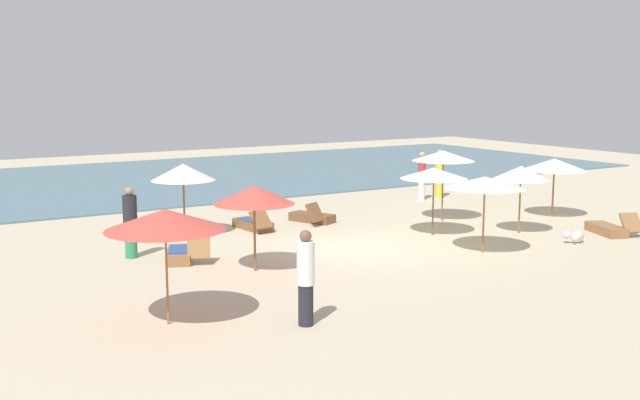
# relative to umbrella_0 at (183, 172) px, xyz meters

# --- Properties ---
(ground_plane) EXTENTS (60.00, 60.00, 0.00)m
(ground_plane) POSITION_rel_umbrella_0_xyz_m (3.17, -4.32, -1.92)
(ground_plane) COLOR beige
(ocean_water) EXTENTS (48.00, 16.00, 0.06)m
(ocean_water) POSITION_rel_umbrella_0_xyz_m (3.17, 12.68, -1.89)
(ocean_water) COLOR slate
(ocean_water) RESTS_ON ground_plane
(umbrella_0) EXTENTS (1.90, 1.90, 2.17)m
(umbrella_0) POSITION_rel_umbrella_0_xyz_m (0.00, 0.00, 0.00)
(umbrella_0) COLOR brown
(umbrella_0) RESTS_ON ground_plane
(umbrella_1) EXTENTS (1.76, 1.76, 2.06)m
(umbrella_1) POSITION_rel_umbrella_0_xyz_m (8.79, -5.01, -0.07)
(umbrella_1) COLOR olive
(umbrella_1) RESTS_ON ground_plane
(umbrella_2) EXTENTS (2.18, 2.18, 2.08)m
(umbrella_2) POSITION_rel_umbrella_0_xyz_m (6.01, -6.37, 0.00)
(umbrella_2) COLOR olive
(umbrella_2) RESTS_ON ground_plane
(umbrella_3) EXTENTS (2.02, 2.02, 2.04)m
(umbrella_3) POSITION_rel_umbrella_0_xyz_m (6.37, -3.84, -0.04)
(umbrella_3) COLOR brown
(umbrella_3) RESTS_ON ground_plane
(umbrella_4) EXTENTS (2.07, 2.07, 2.33)m
(umbrella_4) POSITION_rel_umbrella_0_xyz_m (8.15, -2.20, 0.24)
(umbrella_4) COLOR brown
(umbrella_4) RESTS_ON ground_plane
(umbrella_5) EXTENTS (1.97, 1.97, 2.11)m
(umbrella_5) POSITION_rel_umbrella_0_xyz_m (-0.12, -4.89, -0.03)
(umbrella_5) COLOR brown
(umbrella_5) RESTS_ON ground_plane
(umbrella_6) EXTENTS (2.28, 2.28, 2.24)m
(umbrella_6) POSITION_rel_umbrella_0_xyz_m (-3.38, -7.68, 0.12)
(umbrella_6) COLOR olive
(umbrella_6) RESTS_ON ground_plane
(umbrella_7) EXTENTS (2.15, 2.15, 1.99)m
(umbrella_7) POSITION_rel_umbrella_0_xyz_m (11.84, -3.60, -0.13)
(umbrella_7) COLOR olive
(umbrella_7) RESTS_ON ground_plane
(lounger_0) EXTENTS (1.15, 1.78, 0.70)m
(lounger_0) POSITION_rel_umbrella_0_xyz_m (10.98, -6.56, -1.75)
(lounger_0) COLOR olive
(lounger_0) RESTS_ON ground_plane
(lounger_1) EXTENTS (1.21, 1.77, 0.70)m
(lounger_1) POSITION_rel_umbrella_0_xyz_m (-1.28, -2.96, -1.74)
(lounger_1) COLOR olive
(lounger_1) RESTS_ON ground_plane
(lounger_2) EXTENTS (1.19, 1.74, 0.73)m
(lounger_2) POSITION_rel_umbrella_0_xyz_m (4.36, -0.19, -1.74)
(lounger_2) COLOR brown
(lounger_2) RESTS_ON ground_plane
(lounger_4) EXTENTS (0.77, 1.75, 0.68)m
(lounger_4) POSITION_rel_umbrella_0_xyz_m (2.17, -0.27, -1.74)
(lounger_4) COLOR brown
(lounger_4) RESTS_ON ground_plane
(person_0) EXTENTS (0.41, 0.41, 1.88)m
(person_0) POSITION_rel_umbrella_0_xyz_m (-2.26, -1.96, -0.97)
(person_0) COLOR #338C59
(person_0) RESTS_ON ground_plane
(person_1) EXTENTS (0.46, 0.46, 1.85)m
(person_1) POSITION_rel_umbrella_0_xyz_m (-1.17, -9.12, -0.97)
(person_1) COLOR #26262D
(person_1) RESTS_ON ground_plane
(person_2) EXTENTS (0.46, 0.46, 1.90)m
(person_2) POSITION_rel_umbrella_0_xyz_m (11.28, 1.62, -0.95)
(person_2) COLOR yellow
(person_2) RESTS_ON ground_plane
(person_3) EXTENTS (0.31, 0.31, 1.87)m
(person_3) POSITION_rel_umbrella_0_xyz_m (10.32, 1.52, -0.95)
(person_3) COLOR white
(person_3) RESTS_ON ground_plane
(dog) EXTENTS (0.80, 0.58, 0.37)m
(dog) POSITION_rel_umbrella_0_xyz_m (9.12, -6.88, -1.72)
(dog) COLOR silver
(dog) RESTS_ON ground_plane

